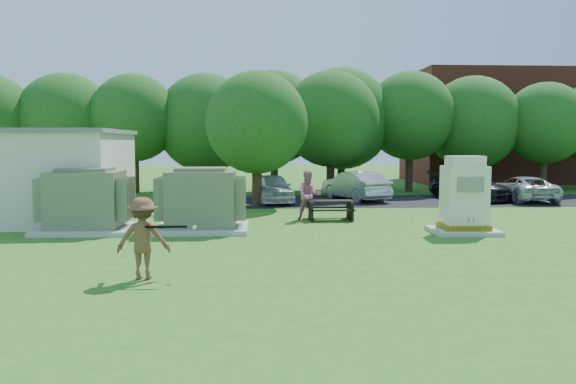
{
  "coord_description": "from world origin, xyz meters",
  "views": [
    {
      "loc": [
        -0.97,
        -13.84,
        2.86
      ],
      "look_at": [
        0.0,
        4.0,
        1.3
      ],
      "focal_mm": 35.0,
      "sensor_mm": 36.0,
      "label": 1
    }
  ],
  "objects": [
    {
      "name": "ground",
      "position": [
        0.0,
        0.0,
        0.0
      ],
      "size": [
        120.0,
        120.0,
        0.0
      ],
      "primitive_type": "plane",
      "color": "#2D6619",
      "rests_on": "ground"
    },
    {
      "name": "brick_building",
      "position": [
        18.0,
        27.0,
        4.0
      ],
      "size": [
        15.0,
        8.0,
        8.0
      ],
      "primitive_type": "cube",
      "color": "maroon",
      "rests_on": "ground"
    },
    {
      "name": "tree_row",
      "position": [
        1.75,
        18.5,
        4.15
      ],
      "size": [
        41.3,
        13.3,
        7.3
      ],
      "color": "#47301E",
      "rests_on": "ground"
    },
    {
      "name": "picnic_table",
      "position": [
        1.74,
        6.84,
        0.46
      ],
      "size": [
        1.7,
        1.28,
        0.73
      ],
      "color": "black",
      "rests_on": "ground"
    },
    {
      "name": "transformer_right",
      "position": [
        -2.8,
        4.5,
        0.97
      ],
      "size": [
        3.0,
        2.4,
        2.07
      ],
      "color": "beige",
      "rests_on": "ground"
    },
    {
      "name": "car_white",
      "position": [
        -0.28,
        13.0,
        0.7
      ],
      "size": [
        2.22,
        4.31,
        1.4
      ],
      "primitive_type": "imported",
      "rotation": [
        0.0,
        0.0,
        0.14
      ],
      "color": "silver",
      "rests_on": "ground"
    },
    {
      "name": "transformer_left",
      "position": [
        -6.5,
        4.5,
        0.97
      ],
      "size": [
        3.0,
        2.4,
        2.07
      ],
      "color": "beige",
      "rests_on": "ground"
    },
    {
      "name": "person_by_generator",
      "position": [
        5.62,
        3.21,
        0.81
      ],
      "size": [
        0.59,
        0.39,
        1.61
      ],
      "primitive_type": "imported",
      "rotation": [
        0.0,
        0.0,
        3.15
      ],
      "color": "black",
      "rests_on": "ground"
    },
    {
      "name": "batter",
      "position": [
        -3.38,
        -2.04,
        0.87
      ],
      "size": [
        1.13,
        0.66,
        1.73
      ],
      "primitive_type": "imported",
      "rotation": [
        0.0,
        0.0,
        3.16
      ],
      "color": "brown",
      "rests_on": "ground"
    },
    {
      "name": "batting_equipment",
      "position": [
        -2.84,
        -2.18,
        1.12
      ],
      "size": [
        1.03,
        0.38,
        0.14
      ],
      "color": "black",
      "rests_on": "ground"
    },
    {
      "name": "parking_strip",
      "position": [
        7.0,
        13.5,
        0.01
      ],
      "size": [
        20.0,
        6.0,
        0.01
      ],
      "primitive_type": "cube",
      "color": "#232326",
      "rests_on": "ground"
    },
    {
      "name": "car_silver_a",
      "position": [
        3.92,
        13.98,
        0.73
      ],
      "size": [
        3.06,
        4.68,
        1.46
      ],
      "primitive_type": "imported",
      "rotation": [
        0.0,
        0.0,
        3.52
      ],
      "color": "silver",
      "rests_on": "ground"
    },
    {
      "name": "car_dark",
      "position": [
        9.69,
        13.86,
        0.7
      ],
      "size": [
        3.42,
        5.2,
        1.4
      ],
      "primitive_type": "imported",
      "rotation": [
        0.0,
        0.0,
        0.33
      ],
      "color": "black",
      "rests_on": "ground"
    },
    {
      "name": "person_at_picnic",
      "position": [
        0.94,
        6.88,
        0.92
      ],
      "size": [
        0.96,
        0.78,
        1.84
      ],
      "primitive_type": "imported",
      "rotation": [
        0.0,
        0.0,
        0.1
      ],
      "color": "#C46885",
      "rests_on": "ground"
    },
    {
      "name": "generator_cabinet",
      "position": [
        5.58,
        3.53,
        1.08
      ],
      "size": [
        2.02,
        1.65,
        2.46
      ],
      "color": "beige",
      "rests_on": "ground"
    },
    {
      "name": "car_silver_b",
      "position": [
        12.13,
        13.03,
        0.61
      ],
      "size": [
        2.25,
        4.5,
        1.23
      ],
      "primitive_type": "imported",
      "rotation": [
        0.0,
        0.0,
        3.09
      ],
      "color": "silver",
      "rests_on": "ground"
    }
  ]
}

